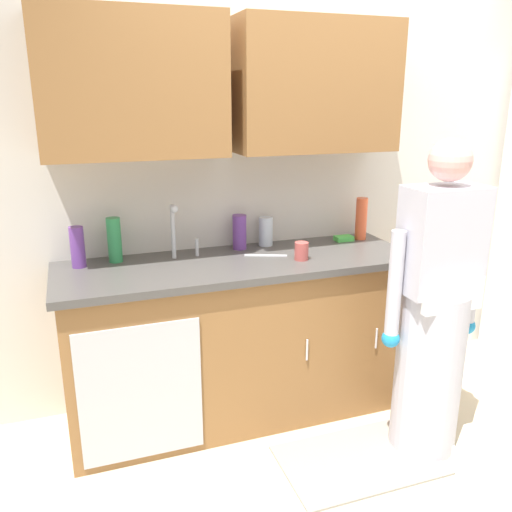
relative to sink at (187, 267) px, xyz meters
name	(u,v)px	position (x,y,z in m)	size (l,w,h in m)	color
ground_plane	(383,462)	(0.84, -0.71, -0.93)	(9.00, 9.00, 0.00)	beige
kitchen_wall_with_uppers	(289,153)	(0.70, 0.29, 0.55)	(4.80, 0.44, 2.70)	beige
counter_cabinet	(239,341)	(0.28, -0.01, -0.48)	(1.90, 0.62, 0.90)	brown
countertop	(238,263)	(0.29, -0.01, -0.01)	(1.96, 0.66, 0.04)	#474442
sink	(187,267)	(0.00, 0.00, 0.00)	(0.50, 0.36, 0.35)	#B7BABF
person_at_sink	(433,326)	(1.11, -0.64, -0.23)	(0.55, 0.34, 1.62)	white
floor_mat	(359,460)	(0.72, -0.66, -0.92)	(0.80, 0.50, 0.01)	gray
bottle_soap	(266,231)	(0.53, 0.22, 0.10)	(0.08, 0.08, 0.17)	silver
bottle_water_tall	(114,240)	(-0.35, 0.18, 0.14)	(0.07, 0.07, 0.24)	#2D8C4C
bottle_dish_liquid	(361,219)	(1.14, 0.16, 0.14)	(0.07, 0.07, 0.26)	#E05933
bottle_water_short	(239,232)	(0.36, 0.20, 0.12)	(0.08, 0.08, 0.20)	#66388C
bottle_cleaner_spray	(77,247)	(-0.54, 0.15, 0.12)	(0.07, 0.07, 0.22)	#66388C
cup_by_sink	(301,251)	(0.61, -0.12, 0.06)	(0.08, 0.08, 0.10)	#B24C47
knife_on_counter	(266,255)	(0.45, 0.01, 0.02)	(0.24, 0.02, 0.01)	silver
sponge	(344,238)	(1.02, 0.16, 0.03)	(0.11, 0.07, 0.03)	#4CBF4C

